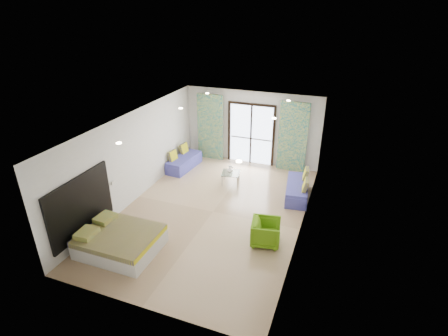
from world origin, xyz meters
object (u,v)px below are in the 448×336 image
(bed, at_px, (119,241))
(armchair, at_px, (266,231))
(daybed_left, at_px, (184,162))
(daybed_right, at_px, (297,189))
(coffee_table, at_px, (231,174))

(bed, height_order, armchair, armchair)
(armchair, bearing_deg, daybed_left, 40.21)
(daybed_left, xyz_separation_m, armchair, (3.89, -3.25, 0.11))
(daybed_left, distance_m, daybed_right, 4.28)
(daybed_right, bearing_deg, daybed_left, 163.83)
(coffee_table, relative_size, armchair, 0.98)
(daybed_left, bearing_deg, daybed_right, -3.27)
(bed, bearing_deg, armchair, 24.89)
(bed, relative_size, daybed_right, 1.05)
(bed, height_order, daybed_left, daybed_left)
(bed, height_order, daybed_right, daybed_right)
(daybed_right, height_order, armchair, daybed_right)
(daybed_left, relative_size, daybed_right, 0.95)
(coffee_table, bearing_deg, bed, -107.76)
(bed, bearing_deg, daybed_right, 49.00)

